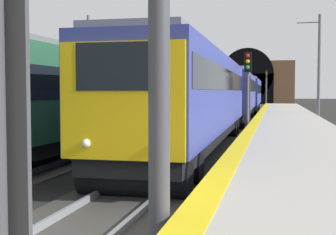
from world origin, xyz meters
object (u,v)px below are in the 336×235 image
object	(u,v)px
railway_signal_mid	(248,86)
railway_signal_far	(266,85)
catenary_mast_near	(319,69)
train_main_approaching	(234,93)
train_adjacent_platform	(169,93)
catenary_mast_far	(89,68)

from	to	relation	value
railway_signal_mid	railway_signal_far	xyz separation A→B (m)	(51.22, 0.00, 0.73)
catenary_mast_near	train_main_approaching	bearing A→B (deg)	73.70
train_main_approaching	railway_signal_mid	size ratio (longest dim) A/B	12.60
train_adjacent_platform	catenary_mast_near	world-z (taller)	catenary_mast_near
railway_signal_mid	railway_signal_far	size ratio (longest dim) A/B	0.77
railway_signal_mid	train_adjacent_platform	bearing A→B (deg)	-145.73
train_main_approaching	train_adjacent_platform	xyz separation A→B (m)	(-4.46, 4.45, 0.01)
train_adjacent_platform	catenary_mast_near	xyz separation A→B (m)	(2.58, -10.88, 1.85)
railway_signal_mid	catenary_mast_far	size ratio (longest dim) A/B	0.54
train_main_approaching	railway_signal_far	size ratio (longest dim) A/B	9.76
catenary_mast_near	railway_signal_mid	bearing A→B (deg)	159.10
railway_signal_far	train_adjacent_platform	bearing A→B (deg)	-8.60
railway_signal_mid	catenary_mast_far	bearing A→B (deg)	-126.58
train_main_approaching	railway_signal_far	distance (m)	37.52
catenary_mast_near	catenary_mast_far	world-z (taller)	catenary_mast_far
train_adjacent_platform	catenary_mast_far	distance (m)	6.71
railway_signal_mid	catenary_mast_near	size ratio (longest dim) A/B	0.55
train_main_approaching	train_adjacent_platform	bearing A→B (deg)	-45.50
train_adjacent_platform	catenary_mast_far	size ratio (longest dim) A/B	7.12
train_adjacent_platform	railway_signal_mid	size ratio (longest dim) A/B	13.13
railway_signal_mid	catenary_mast_near	xyz separation A→B (m)	(11.88, -4.54, 1.42)
railway_signal_far	catenary_mast_near	distance (m)	39.60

